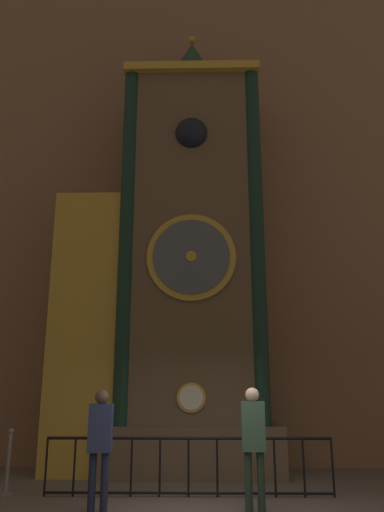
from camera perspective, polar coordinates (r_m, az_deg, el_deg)
The scene contains 6 objects.
cathedral_back_wall at distance 13.34m, azimuth 1.67°, elevation 8.86°, with size 24.00×0.32×14.21m.
clock_tower at distance 11.34m, azimuth -2.27°, elevation -1.34°, with size 4.91×1.82×10.57m.
railing_fence at distance 8.95m, azimuth -0.40°, elevation -22.60°, with size 4.79×0.05×0.93m.
visitor_near at distance 7.94m, azimuth -10.45°, elevation -19.68°, with size 0.35×0.23×1.69m.
visitor_far at distance 7.84m, azimuth 7.04°, elevation -19.72°, with size 0.34×0.23×1.72m.
stanchion_post at distance 9.72m, azimuth -20.34°, elevation -22.17°, with size 0.28×0.28×1.05m.
Camera 1 is at (-0.22, -6.94, 1.69)m, focal length 35.00 mm.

